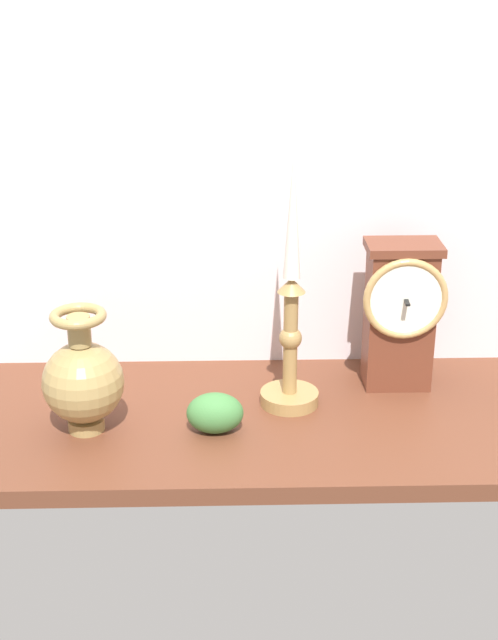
% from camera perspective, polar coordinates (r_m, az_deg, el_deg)
% --- Properties ---
extents(ground_plane, '(1.00, 0.36, 0.02)m').
position_cam_1_polar(ground_plane, '(1.25, 4.91, -6.38)').
color(ground_plane, brown).
extents(back_wall, '(1.20, 0.02, 0.65)m').
position_cam_1_polar(back_wall, '(1.31, 4.54, 10.69)').
color(back_wall, silver).
rests_on(back_wall, ground_plane).
extents(mantel_clock, '(0.12, 0.09, 0.21)m').
position_cam_1_polar(mantel_clock, '(1.29, 9.48, 0.48)').
color(mantel_clock, brown).
rests_on(mantel_clock, ground_plane).
extents(candlestick_tall_left, '(0.08, 0.08, 0.36)m').
position_cam_1_polar(candlestick_tall_left, '(1.22, 2.64, -0.21)').
color(candlestick_tall_left, '#A07C47').
rests_on(candlestick_tall_left, ground_plane).
extents(brass_vase_bulbous, '(0.11, 0.11, 0.17)m').
position_cam_1_polar(brass_vase_bulbous, '(1.19, -10.40, -3.67)').
color(brass_vase_bulbous, '#A0844D').
rests_on(brass_vase_bulbous, ground_plane).
extents(ivy_sprig, '(0.07, 0.05, 0.05)m').
position_cam_1_polar(ivy_sprig, '(1.19, -2.15, -5.86)').
color(ivy_sprig, '#407A3D').
rests_on(ivy_sprig, ground_plane).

